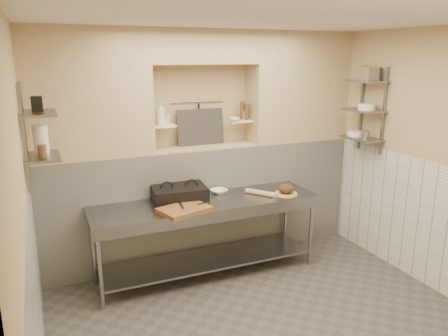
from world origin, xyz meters
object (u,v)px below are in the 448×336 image
panini_press (179,193)px  bowl_alcove (234,119)px  bread_loaf (286,189)px  mixing_bowl (219,191)px  jug_left (41,139)px  rolling_pin (261,193)px  cutting_board (185,210)px  bottle_soap (161,114)px  prep_table (207,223)px

panini_press → bowl_alcove: (0.85, 0.35, 0.75)m
bread_loaf → bowl_alcove: 1.07m
mixing_bowl → jug_left: size_ratio=0.74×
rolling_pin → bowl_alcove: size_ratio=2.87×
mixing_bowl → rolling_pin: bearing=-31.8°
cutting_board → jug_left: 1.57m
rolling_pin → bottle_soap: bottle_soap is taller
bread_loaf → prep_table: bearing=172.5°
panini_press → bowl_alcove: bowl_alcove is taller
bread_loaf → jug_left: size_ratio=0.71×
prep_table → bottle_soap: size_ratio=9.88×
rolling_pin → bread_loaf: bread_loaf is taller
bottle_soap → jug_left: (-1.32, -0.61, -0.10)m
bread_loaf → mixing_bowl: bearing=153.4°
prep_table → bowl_alcove: bearing=41.9°
panini_press → rolling_pin: bearing=-6.6°
mixing_bowl → prep_table: bearing=-137.1°
cutting_board → bread_loaf: size_ratio=2.72×
bowl_alcove → jug_left: (-2.24, -0.56, 0.01)m
cutting_board → bottle_soap: size_ratio=1.95×
cutting_board → bowl_alcove: bearing=38.8°
mixing_bowl → bottle_soap: bearing=150.2°
mixing_bowl → rolling_pin: rolling_pin is taller
mixing_bowl → rolling_pin: (0.42, -0.26, 0.00)m
rolling_pin → jug_left: size_ratio=1.43×
bread_loaf → bottle_soap: (-1.30, 0.69, 0.87)m
bread_loaf → bottle_soap: 1.71m
jug_left → mixing_bowl: bearing=8.0°
mixing_bowl → bowl_alcove: 0.92m
cutting_board → mixing_bowl: bearing=37.4°
panini_press → rolling_pin: 0.96m
panini_press → bowl_alcove: bearing=27.9°
panini_press → mixing_bowl: (0.52, 0.06, -0.06)m
prep_table → bottle_soap: bottle_soap is taller
rolling_pin → bottle_soap: (-1.01, 0.60, 0.92)m
panini_press → mixing_bowl: bearing=12.4°
bowl_alcove → jug_left: 2.31m
mixing_bowl → jug_left: jug_left is taller
prep_table → mixing_bowl: mixing_bowl is taller
panini_press → mixing_bowl: size_ratio=3.23×
cutting_board → mixing_bowl: mixing_bowl is taller
rolling_pin → bowl_alcove: bowl_alcove is taller
bread_loaf → bowl_alcove: size_ratio=1.42×
rolling_pin → bowl_alcove: (-0.09, 0.55, 0.80)m
rolling_pin → jug_left: 2.47m
cutting_board → jug_left: (-1.33, 0.17, 0.82)m
cutting_board → bottle_soap: bearing=90.6°
mixing_bowl → bowl_alcove: bearing=41.2°
bottle_soap → bread_loaf: bearing=-28.1°
bread_loaf → rolling_pin: bearing=162.0°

